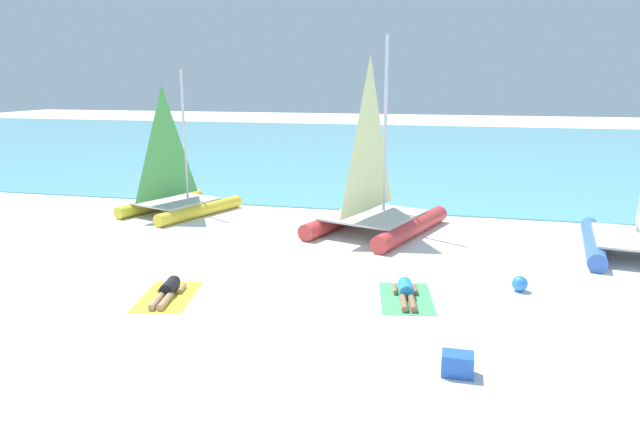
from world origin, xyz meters
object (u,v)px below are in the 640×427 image
at_px(sailboat_yellow, 177,193).
at_px(sunbather_right, 406,291).
at_px(beach_ball, 520,284).
at_px(towel_right, 406,298).
at_px(cooler_box, 457,364).
at_px(towel_left, 168,297).
at_px(sailboat_red, 375,204).
at_px(sunbather_left, 168,290).

bearing_deg(sailboat_yellow, sunbather_right, -15.86).
xyz_separation_m(sailboat_yellow, beach_ball, (10.95, -5.22, -0.56)).
bearing_deg(towel_right, cooler_box, -70.60).
distance_m(sailboat_yellow, towel_right, 10.62).
distance_m(sunbather_right, beach_ball, 2.60).
relative_size(sailboat_yellow, cooler_box, 9.82).
bearing_deg(sailboat_yellow, towel_right, -16.11).
bearing_deg(sunbather_right, towel_left, -176.54).
xyz_separation_m(sailboat_red, towel_right, (1.48, -5.39, -0.87)).
xyz_separation_m(sailboat_red, towel_left, (-3.54, -6.52, -0.87)).
relative_size(sailboat_yellow, sunbather_right, 3.14).
xyz_separation_m(sailboat_yellow, towel_right, (8.55, -6.26, -0.73)).
bearing_deg(sailboat_yellow, beach_ball, -5.39).
bearing_deg(sailboat_red, sunbather_right, -56.05).
bearing_deg(towel_left, sunbather_left, 101.35).
distance_m(towel_right, sunbather_right, 0.14).
relative_size(sailboat_red, cooler_box, 11.75).
relative_size(towel_right, cooler_box, 3.80).
bearing_deg(cooler_box, beach_ball, 72.77).
bearing_deg(sailboat_red, beach_ball, -29.78).
xyz_separation_m(sunbather_left, towel_right, (5.03, 1.06, -0.13)).
height_order(sailboat_yellow, sunbather_right, sailboat_yellow).
height_order(towel_right, sunbather_right, sunbather_right).
distance_m(sailboat_yellow, sunbather_right, 10.57).
bearing_deg(sunbather_right, towel_right, -90.00).
bearing_deg(sunbather_right, sunbather_left, -177.29).
bearing_deg(sailboat_red, sailboat_yellow, -168.50).
xyz_separation_m(sunbather_left, cooler_box, (6.14, -2.07, 0.05)).
bearing_deg(towel_right, sunbather_right, 99.97).
distance_m(sailboat_yellow, towel_left, 8.22).
height_order(sunbather_left, beach_ball, beach_ball).
relative_size(towel_right, sunbather_right, 1.21).
distance_m(sunbather_left, towel_right, 5.15).
height_order(sunbather_left, sunbather_right, same).
relative_size(sailboat_yellow, sunbather_left, 3.14).
height_order(sailboat_yellow, beach_ball, sailboat_yellow).
distance_m(sunbather_left, sunbather_right, 5.15).
relative_size(sailboat_yellow, towel_left, 2.58).
bearing_deg(sailboat_yellow, towel_left, -44.37).
height_order(towel_left, beach_ball, beach_ball).
xyz_separation_m(towel_right, cooler_box, (1.10, -3.13, 0.17)).
bearing_deg(sunbather_left, beach_ball, 4.46).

